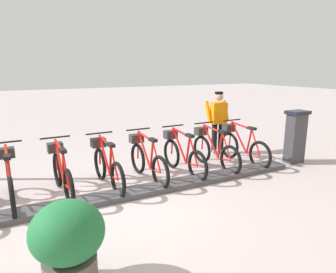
# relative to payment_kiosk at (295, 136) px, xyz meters

# --- Properties ---
(ground_plane) EXTENTS (60.00, 60.00, 0.00)m
(ground_plane) POSITION_rel_payment_kiosk_xyz_m (-0.05, 4.73, -0.67)
(ground_plane) COLOR #B9ADAD
(dock_rail_base) EXTENTS (0.44, 8.34, 0.10)m
(dock_rail_base) POSITION_rel_payment_kiosk_xyz_m (-0.05, 4.73, -0.62)
(dock_rail_base) COLOR #47474C
(dock_rail_base) RESTS_ON ground
(payment_kiosk) EXTENTS (0.36, 0.52, 1.28)m
(payment_kiosk) POSITION_rel_payment_kiosk_xyz_m (0.00, 0.00, 0.00)
(payment_kiosk) COLOR #38383D
(payment_kiosk) RESTS_ON ground
(bike_docked_0) EXTENTS (1.72, 0.54, 1.02)m
(bike_docked_0) POSITION_rel_payment_kiosk_xyz_m (0.57, 1.16, -0.24)
(bike_docked_0) COLOR black
(bike_docked_0) RESTS_ON ground
(bike_docked_1) EXTENTS (1.72, 0.54, 1.02)m
(bike_docked_1) POSITION_rel_payment_kiosk_xyz_m (0.57, 2.00, -0.24)
(bike_docked_1) COLOR black
(bike_docked_1) RESTS_ON ground
(bike_docked_2) EXTENTS (1.72, 0.54, 1.02)m
(bike_docked_2) POSITION_rel_payment_kiosk_xyz_m (0.57, 2.84, -0.24)
(bike_docked_2) COLOR black
(bike_docked_2) RESTS_ON ground
(bike_docked_3) EXTENTS (1.72, 0.54, 1.02)m
(bike_docked_3) POSITION_rel_payment_kiosk_xyz_m (0.57, 3.68, -0.24)
(bike_docked_3) COLOR black
(bike_docked_3) RESTS_ON ground
(bike_docked_4) EXTENTS (1.72, 0.54, 1.02)m
(bike_docked_4) POSITION_rel_payment_kiosk_xyz_m (0.57, 4.51, -0.24)
(bike_docked_4) COLOR black
(bike_docked_4) RESTS_ON ground
(bike_docked_5) EXTENTS (1.72, 0.54, 1.02)m
(bike_docked_5) POSITION_rel_payment_kiosk_xyz_m (0.57, 5.35, -0.24)
(bike_docked_5) COLOR black
(bike_docked_5) RESTS_ON ground
(bike_docked_6) EXTENTS (1.72, 0.54, 1.02)m
(bike_docked_6) POSITION_rel_payment_kiosk_xyz_m (0.57, 6.19, -0.24)
(bike_docked_6) COLOR black
(bike_docked_6) RESTS_ON ground
(worker_near_rack) EXTENTS (0.53, 0.67, 1.66)m
(worker_near_rack) POSITION_rel_payment_kiosk_xyz_m (1.56, 1.15, 0.24)
(worker_near_rack) COLOR white
(worker_near_rack) RESTS_ON ground
(planter_bush) EXTENTS (0.76, 0.76, 0.97)m
(planter_bush) POSITION_rel_payment_kiosk_xyz_m (-1.98, 5.65, -0.12)
(planter_bush) COLOR #59544C
(planter_bush) RESTS_ON ground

